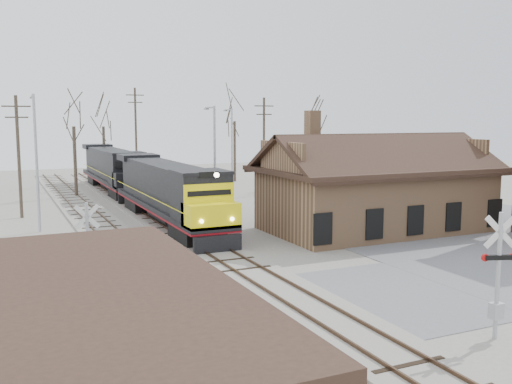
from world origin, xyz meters
The scene contains 19 objects.
ground centered at (0.00, 0.00, 0.00)m, with size 140.00×140.00×0.00m, color #9B968C.
road centered at (0.00, 0.00, 0.01)m, with size 60.00×9.00×0.03m, color #5B5B60.
track_main centered at (0.00, 15.00, 0.07)m, with size 3.40×90.00×0.24m.
track_siding centered at (-4.50, 15.00, 0.07)m, with size 3.40×90.00×0.24m.
depot centered at (11.99, 12.00, 2.41)m, with size 15.20×9.31×7.90m.
locomotive_lead centered at (0.00, 19.27, 2.34)m, with size 2.99×20.03×4.45m.
locomotive_trailing centered at (0.00, 39.58, 2.34)m, with size 2.99×20.03×4.21m.
crossbuck_near centered at (4.17, -5.34, 2.01)m, with size 1.19×0.47×4.32m.
crossbuck_far centered at (-7.53, 5.17, 1.87)m, with size 1.13×0.30×3.96m.
streetlight_a centered at (-8.39, 20.72, 5.02)m, with size 0.25×2.04×8.96m.
streetlight_b centered at (3.68, 20.19, 4.68)m, with size 0.25×2.04×8.29m.
streetlight_c centered at (10.73, 34.05, 4.72)m, with size 0.25×2.04×8.38m.
utility_pole_a centered at (-9.21, 26.88, 4.76)m, with size 2.00×0.24×9.08m.
utility_pole_b centered at (3.60, 44.63, 5.62)m, with size 2.00×0.24×10.77m.
utility_pole_c centered at (12.94, 31.15, 4.92)m, with size 2.00×0.24×9.39m.
tree_b centered at (-3.93, 37.24, 7.75)m, with size 4.44×4.44×10.89m.
tree_c centered at (0.67, 48.14, 7.56)m, with size 4.34×4.34×10.63m.
tree_d centered at (14.96, 43.37, 8.26)m, with size 4.73×4.73×11.60m.
tree_e centered at (20.74, 35.06, 7.53)m, with size 4.32×4.32×10.58m.
Camera 1 is at (-10.87, -18.73, 7.37)m, focal length 40.00 mm.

